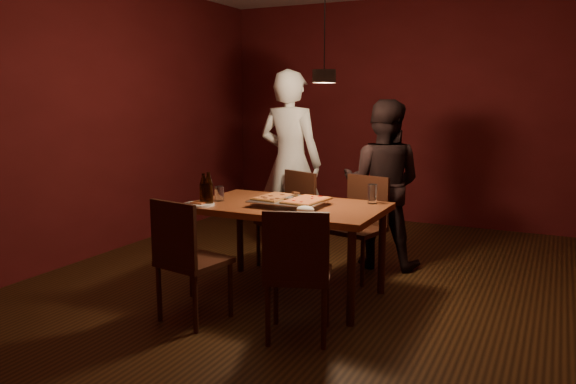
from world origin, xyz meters
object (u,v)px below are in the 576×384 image
at_px(beer_bottle_a, 204,189).
at_px(plate_slice, 199,204).
at_px(chair_far_left, 292,210).
at_px(diner_dark, 382,184).
at_px(diner_white, 290,163).
at_px(pendant_lamp, 324,75).
at_px(chair_near_left, 185,250).
at_px(dining_table, 288,213).
at_px(chair_near_right, 297,263).
at_px(chair_far_right, 361,217).
at_px(beer_bottle_b, 209,189).
at_px(pizza_tray, 290,203).

distance_m(beer_bottle_a, plate_slice, 0.13).
xyz_separation_m(chair_far_left, diner_dark, (0.77, 0.36, 0.25)).
distance_m(diner_white, pendant_lamp, 1.56).
relative_size(chair_near_left, beer_bottle_a, 1.94).
bearing_deg(pendant_lamp, chair_near_left, -123.78).
bearing_deg(dining_table, chair_far_left, 113.47).
xyz_separation_m(chair_near_left, chair_near_right, (0.84, 0.06, 0.00)).
relative_size(dining_table, chair_far_left, 2.71).
height_order(chair_far_right, diner_dark, diner_dark).
height_order(chair_near_left, beer_bottle_b, beer_bottle_b).
xyz_separation_m(chair_far_right, plate_slice, (-0.97, -1.10, 0.22)).
bearing_deg(diner_white, diner_dark, -179.84).
xyz_separation_m(dining_table, chair_far_right, (0.36, 0.76, -0.14)).
height_order(chair_near_right, pendant_lamp, pendant_lamp).
bearing_deg(chair_far_right, chair_far_left, 12.58).
distance_m(pizza_tray, plate_slice, 0.72).
bearing_deg(chair_far_right, dining_table, 77.13).
bearing_deg(beer_bottle_b, pendant_lamp, 28.27).
bearing_deg(pendant_lamp, chair_near_right, -77.66).
bearing_deg(dining_table, chair_near_left, -115.57).
bearing_deg(beer_bottle_b, chair_near_right, -25.43).
bearing_deg(chair_far_right, pizza_tray, 80.19).
bearing_deg(plate_slice, beer_bottle_b, 34.76).
distance_m(chair_near_left, chair_near_right, 0.84).
relative_size(chair_far_left, pizza_tray, 1.00).
bearing_deg(chair_near_right, dining_table, 100.91).
bearing_deg(chair_near_left, chair_near_right, 13.73).
bearing_deg(diner_dark, beer_bottle_a, 48.79).
height_order(pizza_tray, beer_bottle_a, beer_bottle_a).
height_order(dining_table, chair_far_left, chair_far_left).
relative_size(chair_near_right, pizza_tray, 0.97).
bearing_deg(diner_dark, pendant_lamp, 73.88).
distance_m(plate_slice, pendant_lamp, 1.40).
height_order(dining_table, chair_near_right, chair_near_right).
distance_m(chair_near_left, pizza_tray, 0.93).
height_order(beer_bottle_b, pendant_lamp, pendant_lamp).
relative_size(chair_far_right, plate_slice, 2.06).
relative_size(chair_far_left, beer_bottle_b, 2.12).
relative_size(dining_table, plate_slice, 6.15).
distance_m(chair_near_left, pendant_lamp, 1.68).
relative_size(chair_near_right, plate_slice, 2.19).
height_order(chair_far_left, chair_near_left, same).
xyz_separation_m(chair_near_left, pizza_tray, (0.43, 0.79, 0.24)).
xyz_separation_m(chair_far_right, diner_dark, (0.08, 0.36, 0.25)).
bearing_deg(beer_bottle_a, plate_slice, -111.70).
height_order(dining_table, chair_near_left, chair_near_left).
relative_size(chair_near_left, beer_bottle_b, 1.86).
xyz_separation_m(dining_table, plate_slice, (-0.61, -0.34, 0.08)).
distance_m(chair_near_left, beer_bottle_a, 0.66).
xyz_separation_m(chair_near_left, plate_slice, (-0.22, 0.49, 0.22)).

